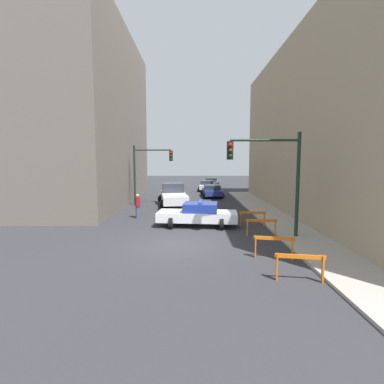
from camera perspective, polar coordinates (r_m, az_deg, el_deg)
name	(u,v)px	position (r m, az deg, el deg)	size (l,w,h in m)	color
ground_plane	(179,245)	(14.19, -2.46, -10.08)	(120.00, 120.00, 0.00)	#2D2D33
sidewalk_right	(312,244)	(15.22, 21.89, -9.17)	(2.40, 44.00, 0.12)	#9E998E
building_corner_left	(53,118)	(30.58, -24.92, 12.61)	(14.00, 20.00, 15.37)	#6B6056
building_right	(372,127)	(25.20, 31.14, 10.54)	(12.00, 28.00, 12.53)	tan
traffic_light_near	(275,169)	(15.41, 15.59, 4.32)	(3.64, 0.35, 5.20)	black
traffic_light_far	(148,166)	(26.47, -8.46, 4.88)	(3.44, 0.35, 5.20)	black
police_car	(199,214)	(17.94, 1.27, -4.24)	(4.85, 2.65, 1.52)	white
white_truck	(174,195)	(25.88, -3.45, -0.62)	(3.11, 5.62, 1.90)	silver
parked_car_near	(213,191)	(31.81, 3.93, 0.23)	(2.41, 4.38, 1.31)	navy
parked_car_mid	(208,185)	(38.24, 3.01, 1.25)	(2.49, 4.43, 1.31)	silver
parked_car_far	(212,182)	(43.84, 3.83, 1.88)	(2.51, 4.43, 1.31)	#474C51
pedestrian_crossing	(138,206)	(20.64, -10.21, -2.57)	(0.45, 0.45, 1.66)	#474C66
barrier_front	(300,263)	(10.63, 19.95, -12.60)	(1.59, 0.39, 0.90)	orange
barrier_mid	(275,244)	(12.63, 15.45, -9.45)	(1.58, 0.45, 0.90)	orange
barrier_back	(262,225)	(16.03, 13.20, -6.06)	(1.60, 0.24, 0.90)	orange
barrier_corner	(253,216)	(18.23, 11.55, -4.54)	(1.60, 0.16, 0.90)	orange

